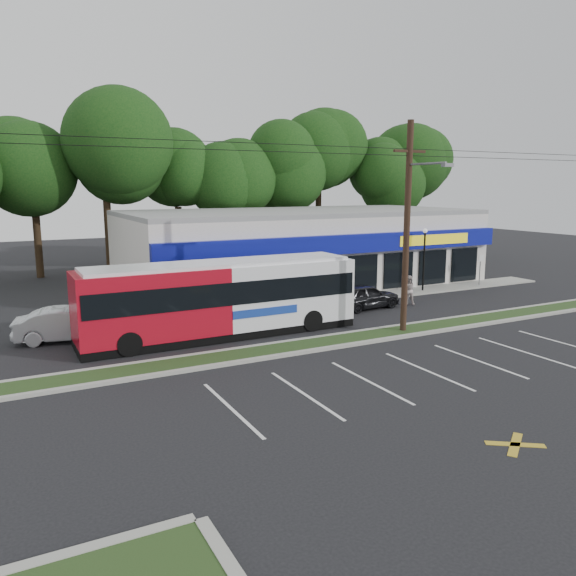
# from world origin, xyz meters

# --- Properties ---
(ground) EXTENTS (120.00, 120.00, 0.00)m
(ground) POSITION_xyz_m (0.00, 0.00, 0.00)
(ground) COLOR black
(ground) RESTS_ON ground
(grass_strip) EXTENTS (40.00, 1.60, 0.12)m
(grass_strip) POSITION_xyz_m (0.00, 1.00, 0.06)
(grass_strip) COLOR #1D3616
(grass_strip) RESTS_ON ground
(curb_south) EXTENTS (40.00, 0.25, 0.14)m
(curb_south) POSITION_xyz_m (0.00, 0.15, 0.07)
(curb_south) COLOR #9E9E93
(curb_south) RESTS_ON ground
(curb_north) EXTENTS (40.00, 0.25, 0.14)m
(curb_north) POSITION_xyz_m (0.00, 1.85, 0.07)
(curb_north) COLOR #9E9E93
(curb_north) RESTS_ON ground
(sidewalk) EXTENTS (32.00, 2.20, 0.10)m
(sidewalk) POSITION_xyz_m (5.00, 9.00, 0.05)
(sidewalk) COLOR #9E9E93
(sidewalk) RESTS_ON ground
(strip_mall) EXTENTS (25.00, 12.55, 5.30)m
(strip_mall) POSITION_xyz_m (5.50, 15.91, 2.65)
(strip_mall) COLOR beige
(strip_mall) RESTS_ON ground
(utility_pole) EXTENTS (50.00, 2.77, 10.00)m
(utility_pole) POSITION_xyz_m (2.83, 0.93, 5.41)
(utility_pole) COLOR black
(utility_pole) RESTS_ON ground
(lamp_post) EXTENTS (0.30, 0.30, 4.25)m
(lamp_post) POSITION_xyz_m (11.00, 8.80, 2.67)
(lamp_post) COLOR black
(lamp_post) RESTS_ON ground
(sign_post) EXTENTS (0.45, 0.10, 2.23)m
(sign_post) POSITION_xyz_m (16.00, 8.57, 1.56)
(sign_post) COLOR #59595E
(sign_post) RESTS_ON ground
(tree_line) EXTENTS (46.76, 6.76, 11.83)m
(tree_line) POSITION_xyz_m (4.00, 26.00, 8.42)
(tree_line) COLOR black
(tree_line) RESTS_ON ground
(metrobus) EXTENTS (13.26, 2.87, 3.56)m
(metrobus) POSITION_xyz_m (-5.03, 4.50, 1.89)
(metrobus) COLOR #AB0D1D
(metrobus) RESTS_ON ground
(car_dark) EXTENTS (4.52, 2.19, 1.49)m
(car_dark) POSITION_xyz_m (4.43, 6.25, 0.74)
(car_dark) COLOR black
(car_dark) RESTS_ON ground
(car_silver) EXTENTS (4.90, 2.50, 1.54)m
(car_silver) POSITION_xyz_m (-11.60, 6.95, 0.77)
(car_silver) COLOR #A6A9AD
(car_silver) RESTS_ON ground
(pedestrian_a) EXTENTS (0.62, 0.43, 1.63)m
(pedestrian_a) POSITION_xyz_m (3.75, 6.75, 0.81)
(pedestrian_a) COLOR beige
(pedestrian_a) RESTS_ON ground
(pedestrian_b) EXTENTS (1.07, 0.99, 1.77)m
(pedestrian_b) POSITION_xyz_m (7.41, 6.00, 0.88)
(pedestrian_b) COLOR #B5A5A2
(pedestrian_b) RESTS_ON ground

